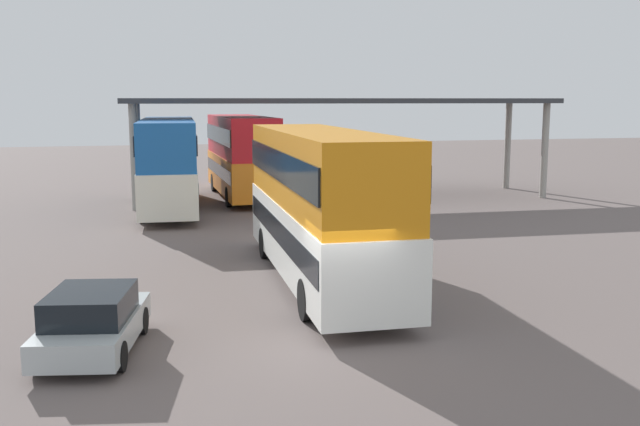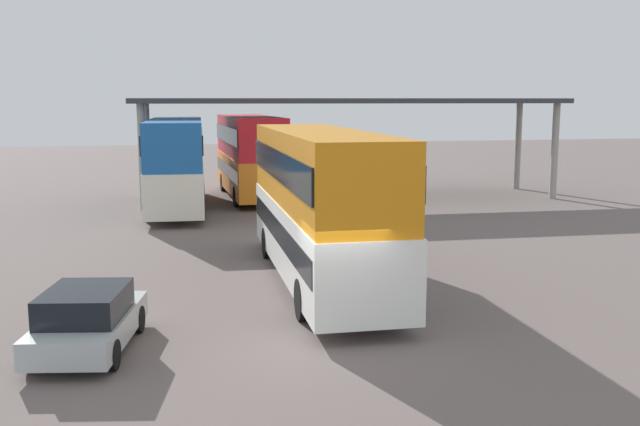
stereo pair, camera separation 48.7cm
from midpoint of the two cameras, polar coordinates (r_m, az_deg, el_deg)
The scene contains 6 objects.
ground_plane at distance 15.72m, azimuth 1.40°, elevation -10.15°, with size 140.00×140.00×0.00m, color #675A57.
double_decker_main at distance 20.09m, azimuth 0.69°, elevation 1.03°, with size 2.73×11.15×4.32m.
parked_hatchback at distance 15.57m, azimuth -17.22°, elevation -8.16°, with size 2.33×3.89×1.35m.
double_decker_near_canopy at distance 34.49m, azimuth -11.00°, elevation 4.17°, with size 3.07×11.57×4.25m.
double_decker_mid_row at distance 37.95m, azimuth -5.26°, elevation 4.77°, with size 2.68×10.10×4.31m.
depot_canopy at distance 37.52m, azimuth 2.81°, elevation 8.64°, with size 22.39×6.28×5.23m.
Camera 2 is at (-3.37, -14.46, 5.17)m, focal length 40.02 mm.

